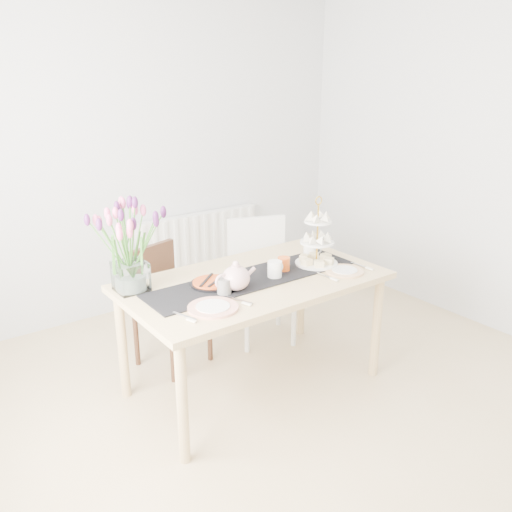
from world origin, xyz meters
TOP-DOWN VIEW (x-y plane):
  - room_shell at (0.00, 0.00)m, footprint 4.50×4.50m
  - radiator at (0.50, 2.19)m, footprint 1.20×0.08m
  - dining_table at (-0.03, 0.62)m, footprint 1.60×0.90m
  - chair_brown at (-0.33, 1.26)m, footprint 0.51×0.51m
  - chair_white at (0.45, 1.19)m, footprint 0.58×0.58m
  - table_runner at (-0.03, 0.62)m, footprint 1.40×0.35m
  - tulip_vase at (-0.71, 0.89)m, footprint 0.64×0.64m
  - cake_stand at (0.45, 0.57)m, footprint 0.28×0.28m
  - teapot at (-0.22, 0.52)m, footprint 0.27×0.23m
  - cream_jug at (0.51, 0.70)m, footprint 0.12×0.12m
  - tart_tin at (-0.30, 0.67)m, footprint 0.26×0.26m
  - mug_grey at (-0.31, 0.52)m, footprint 0.11×0.11m
  - mug_white at (0.09, 0.56)m, footprint 0.11×0.11m
  - mug_orange at (0.20, 0.61)m, footprint 0.10×0.10m
  - plate_left at (-0.47, 0.39)m, footprint 0.35×0.35m
  - plate_right at (0.51, 0.37)m, footprint 0.26×0.26m

SIDE VIEW (x-z plane):
  - radiator at x=0.50m, z-range 0.15..0.75m
  - chair_brown at x=-0.33m, z-range 0.07..0.90m
  - chair_white at x=0.45m, z-range 0.08..0.99m
  - dining_table at x=-0.03m, z-range 0.30..1.05m
  - table_runner at x=-0.03m, z-range 0.75..0.76m
  - plate_right at x=0.51m, z-range 0.75..0.76m
  - plate_left at x=-0.47m, z-range 0.75..0.76m
  - tart_tin at x=-0.30m, z-range 0.75..0.78m
  - mug_orange at x=0.20m, z-range 0.75..0.84m
  - cream_jug at x=0.51m, z-range 0.75..0.84m
  - mug_grey at x=-0.31m, z-range 0.75..0.85m
  - mug_white at x=0.09m, z-range 0.75..0.86m
  - teapot at x=-0.22m, z-range 0.75..0.92m
  - cake_stand at x=0.45m, z-range 0.66..1.07m
  - tulip_vase at x=-0.71m, z-range 0.83..1.37m
  - room_shell at x=0.00m, z-range -0.95..3.55m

